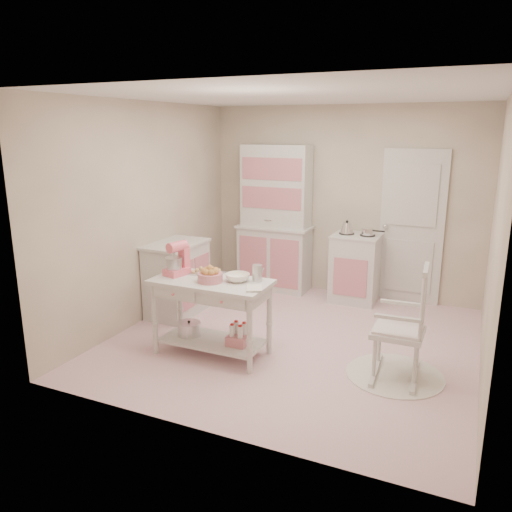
{
  "coord_description": "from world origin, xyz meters",
  "views": [
    {
      "loc": [
        1.73,
        -4.85,
        2.28
      ],
      "look_at": [
        -0.39,
        -0.15,
        0.96
      ],
      "focal_mm": 35.0,
      "sensor_mm": 36.0,
      "label": 1
    }
  ],
  "objects_px": {
    "hutch": "(275,218)",
    "bread_basket": "(210,277)",
    "stove": "(355,268)",
    "work_table": "(212,317)",
    "rocking_chair": "(399,321)",
    "stand_mixer": "(176,259)",
    "base_cabinet": "(177,279)"
  },
  "relations": [
    {
      "from": "work_table",
      "to": "bread_basket",
      "type": "xyz_separation_m",
      "value": [
        0.02,
        -0.05,
        0.45
      ]
    },
    {
      "from": "stand_mixer",
      "to": "stove",
      "type": "bearing_deg",
      "value": 74.06
    },
    {
      "from": "stove",
      "to": "bread_basket",
      "type": "relative_size",
      "value": 3.68
    },
    {
      "from": "stove",
      "to": "base_cabinet",
      "type": "xyz_separation_m",
      "value": [
        -1.92,
        -1.42,
        0.0
      ]
    },
    {
      "from": "base_cabinet",
      "to": "hutch",
      "type": "bearing_deg",
      "value": 63.82
    },
    {
      "from": "rocking_chair",
      "to": "work_table",
      "type": "relative_size",
      "value": 0.92
    },
    {
      "from": "base_cabinet",
      "to": "rocking_chair",
      "type": "bearing_deg",
      "value": -11.36
    },
    {
      "from": "hutch",
      "to": "rocking_chair",
      "type": "height_order",
      "value": "hutch"
    },
    {
      "from": "bread_basket",
      "to": "stand_mixer",
      "type": "bearing_deg",
      "value": 170.96
    },
    {
      "from": "rocking_chair",
      "to": "bread_basket",
      "type": "height_order",
      "value": "rocking_chair"
    },
    {
      "from": "rocking_chair",
      "to": "work_table",
      "type": "xyz_separation_m",
      "value": [
        -1.82,
        -0.29,
        -0.15
      ]
    },
    {
      "from": "hutch",
      "to": "stove",
      "type": "xyz_separation_m",
      "value": [
        1.2,
        -0.05,
        -0.58
      ]
    },
    {
      "from": "base_cabinet",
      "to": "work_table",
      "type": "relative_size",
      "value": 0.77
    },
    {
      "from": "hutch",
      "to": "work_table",
      "type": "height_order",
      "value": "hutch"
    },
    {
      "from": "stove",
      "to": "bread_basket",
      "type": "height_order",
      "value": "stove"
    },
    {
      "from": "work_table",
      "to": "bread_basket",
      "type": "relative_size",
      "value": 4.8
    },
    {
      "from": "hutch",
      "to": "base_cabinet",
      "type": "relative_size",
      "value": 2.26
    },
    {
      "from": "base_cabinet",
      "to": "stand_mixer",
      "type": "xyz_separation_m",
      "value": [
        0.55,
        -0.83,
        0.51
      ]
    },
    {
      "from": "stand_mixer",
      "to": "base_cabinet",
      "type": "bearing_deg",
      "value": 139.13
    },
    {
      "from": "stove",
      "to": "stand_mixer",
      "type": "distance_m",
      "value": 2.68
    },
    {
      "from": "stove",
      "to": "rocking_chair",
      "type": "relative_size",
      "value": 0.84
    },
    {
      "from": "work_table",
      "to": "bread_basket",
      "type": "height_order",
      "value": "bread_basket"
    },
    {
      "from": "rocking_chair",
      "to": "bread_basket",
      "type": "bearing_deg",
      "value": -172.8
    },
    {
      "from": "base_cabinet",
      "to": "bread_basket",
      "type": "height_order",
      "value": "base_cabinet"
    },
    {
      "from": "hutch",
      "to": "stove",
      "type": "height_order",
      "value": "hutch"
    },
    {
      "from": "stove",
      "to": "work_table",
      "type": "bearing_deg",
      "value": -112.74
    },
    {
      "from": "stove",
      "to": "stand_mixer",
      "type": "relative_size",
      "value": 2.71
    },
    {
      "from": "base_cabinet",
      "to": "stand_mixer",
      "type": "height_order",
      "value": "stand_mixer"
    },
    {
      "from": "rocking_chair",
      "to": "hutch",
      "type": "bearing_deg",
      "value": 132.23
    },
    {
      "from": "hutch",
      "to": "stand_mixer",
      "type": "bearing_deg",
      "value": -94.22
    },
    {
      "from": "stove",
      "to": "rocking_chair",
      "type": "xyz_separation_m",
      "value": [
        0.87,
        -1.98,
        0.09
      ]
    },
    {
      "from": "hutch",
      "to": "bread_basket",
      "type": "height_order",
      "value": "hutch"
    }
  ]
}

